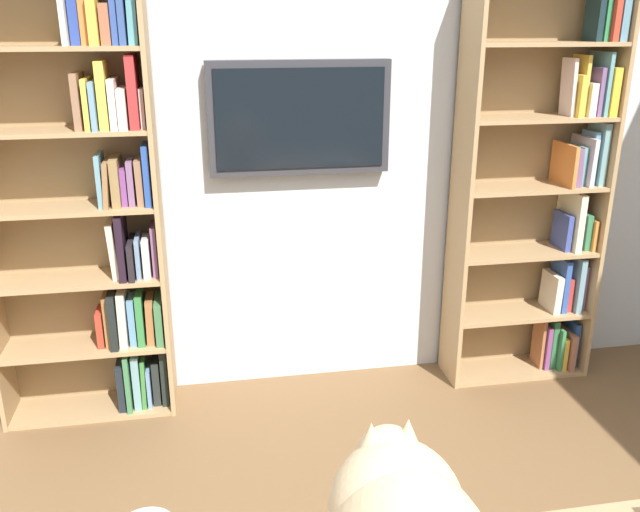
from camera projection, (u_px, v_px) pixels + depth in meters
name	position (u px, v px, depth m)	size (l,w,h in m)	color
wall_back	(307.00, 133.00, 3.33)	(4.52, 0.06, 2.70)	silver
bookshelf_left	(545.00, 188.00, 3.47)	(0.78, 0.28, 2.14)	tan
bookshelf_right	(93.00, 207.00, 3.09)	(0.82, 0.28, 2.13)	tan
wall_mounted_tv	(300.00, 118.00, 3.21)	(0.89, 0.07, 0.54)	#333338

